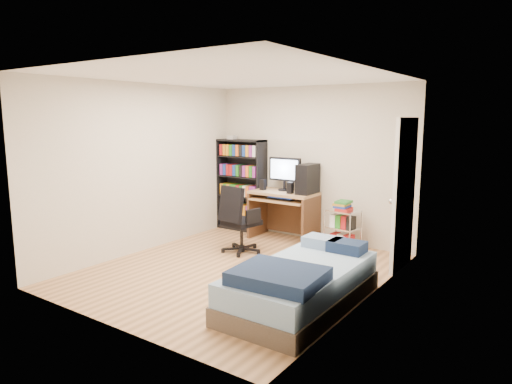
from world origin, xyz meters
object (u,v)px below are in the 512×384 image
Objects in this scene: office_chair at (239,231)px; bed at (301,284)px; computer_desk at (291,196)px; media_shelf at (241,184)px.

office_chair reaches higher than bed.
computer_desk is 0.68× the size of bed.
bed is at bearing -25.51° from office_chair.
media_shelf reaches higher than bed.
office_chair is at bearing 144.91° from bed.
media_shelf is 0.85× the size of bed.
computer_desk reaches higher than office_chair.
computer_desk is at bearing -5.56° from media_shelf.
media_shelf is at bearing 134.90° from office_chair.
computer_desk is 1.33× the size of office_chair.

